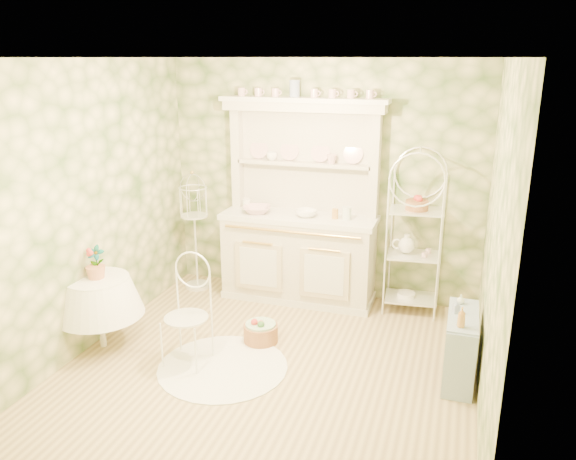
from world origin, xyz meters
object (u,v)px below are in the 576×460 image
(birdcage_stand, at_px, (195,235))
(floor_basket, at_px, (261,331))
(side_shelf, at_px, (460,348))
(kitchen_dresser, at_px, (299,203))
(bakers_rack, at_px, (415,238))
(round_table, at_px, (100,309))
(cafe_chair, at_px, (186,318))

(birdcage_stand, xyz_separation_m, floor_basket, (1.23, -1.07, -0.55))
(side_shelf, xyz_separation_m, birdcage_stand, (-3.11, 1.16, 0.37))
(birdcage_stand, relative_size, floor_basket, 3.67)
(kitchen_dresser, distance_m, bakers_rack, 1.32)
(round_table, height_order, birdcage_stand, birdcage_stand)
(kitchen_dresser, height_order, side_shelf, kitchen_dresser)
(bakers_rack, height_order, floor_basket, bakers_rack)
(side_shelf, relative_size, cafe_chair, 0.79)
(kitchen_dresser, xyz_separation_m, floor_basket, (-0.05, -1.14, -1.03))
(kitchen_dresser, bearing_deg, cafe_chair, -107.80)
(cafe_chair, height_order, floor_basket, cafe_chair)
(cafe_chair, distance_m, floor_basket, 0.82)
(bakers_rack, bearing_deg, cafe_chair, -141.22)
(bakers_rack, xyz_separation_m, cafe_chair, (-1.83, -1.76, -0.41))
(round_table, xyz_separation_m, cafe_chair, (0.93, -0.02, 0.05))
(kitchen_dresser, height_order, round_table, kitchen_dresser)
(floor_basket, bearing_deg, birdcage_stand, 138.96)
(cafe_chair, bearing_deg, floor_basket, 47.83)
(cafe_chair, bearing_deg, side_shelf, 10.43)
(side_shelf, bearing_deg, cafe_chair, -166.92)
(side_shelf, distance_m, birdcage_stand, 3.34)
(side_shelf, relative_size, birdcage_stand, 0.53)
(cafe_chair, height_order, birdcage_stand, birdcage_stand)
(kitchen_dresser, relative_size, cafe_chair, 2.59)
(floor_basket, bearing_deg, side_shelf, -2.93)
(side_shelf, height_order, round_table, round_table)
(side_shelf, xyz_separation_m, round_table, (-3.31, -0.46, 0.10))
(bakers_rack, bearing_deg, floor_basket, -143.21)
(side_shelf, relative_size, round_table, 0.88)
(birdcage_stand, bearing_deg, side_shelf, -20.54)
(cafe_chair, bearing_deg, kitchen_dresser, 71.40)
(side_shelf, bearing_deg, round_table, -170.31)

